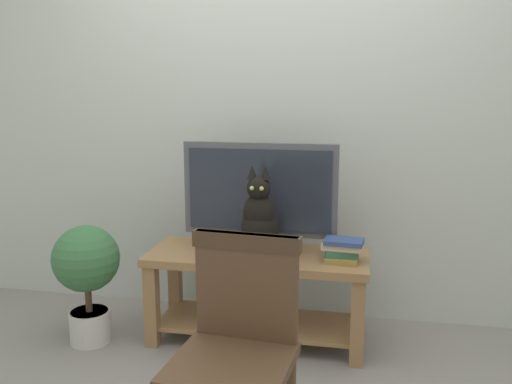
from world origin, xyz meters
name	(u,v)px	position (x,y,z in m)	size (l,w,h in m)	color
back_wall	(280,88)	(0.00, 0.98, 1.40)	(7.00, 0.12, 2.80)	#B7BCB2
tv_stand	(258,281)	(-0.05, 0.50, 0.34)	(1.21, 0.48, 0.51)	olive
tv	(260,194)	(-0.05, 0.56, 0.83)	(0.85, 0.20, 0.60)	#4C4C51
media_box	(260,253)	(-0.02, 0.42, 0.54)	(0.37, 0.29, 0.06)	#2D2D30
cat	(260,218)	(-0.01, 0.40, 0.73)	(0.20, 0.33, 0.45)	black
wooden_chair	(238,339)	(0.09, -0.57, 0.53)	(0.45, 0.45, 0.89)	#513823
book_stack	(342,250)	(0.42, 0.45, 0.57)	(0.22, 0.17, 0.12)	olive
potted_plant	(87,270)	(-0.96, 0.28, 0.42)	(0.37, 0.37, 0.67)	beige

